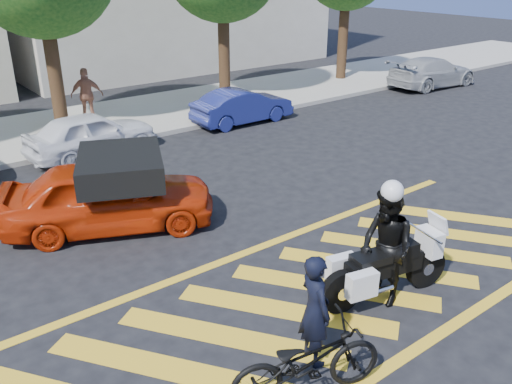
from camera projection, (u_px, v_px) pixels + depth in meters
ground at (312, 297)px, 9.16m from camera, size 90.00×90.00×0.00m
sidewalk at (63, 129)px, 17.84m from camera, size 60.00×5.00×0.15m
crosswalk at (311, 298)px, 9.14m from camera, size 12.33×4.00×0.01m
officer_bike at (315, 310)px, 7.43m from camera, size 0.53×0.69×1.68m
bicycle at (307, 362)px, 6.91m from camera, size 2.19×1.35×1.09m
police_motorcycle at (384, 268)px, 8.91m from camera, size 2.44×1.02×1.09m
officer_moto at (386, 247)px, 8.73m from camera, size 0.94×1.10×1.99m
red_convertible at (109, 196)px, 11.25m from camera, size 4.65×3.36×1.47m
parked_mid_right at (91, 134)px, 15.53m from camera, size 3.83×1.81×1.27m
parked_right at (242, 106)px, 18.57m from camera, size 3.60×1.31×1.18m
parked_far_right at (432, 72)px, 23.79m from camera, size 4.56×2.10×1.29m
pedestrian_right at (87, 95)px, 18.13m from camera, size 1.14×0.86×1.80m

